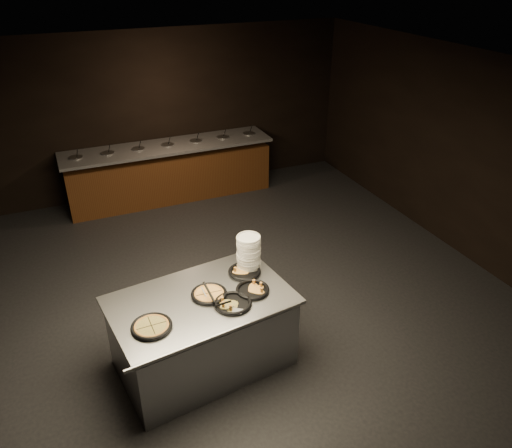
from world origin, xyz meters
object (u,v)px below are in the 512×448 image
Objects in this scene: serving_counter at (203,333)px; pan_veggie_whole at (152,326)px; plate_stack at (249,252)px; pan_cheese_whole at (209,294)px.

pan_veggie_whole reaches higher than serving_counter.
pan_cheese_whole is at bearing -150.59° from plate_stack.
plate_stack is (0.68, 0.35, 0.65)m from serving_counter.
pan_cheese_whole is (0.66, 0.27, -0.00)m from pan_veggie_whole.
plate_stack reaches higher than pan_veggie_whole.
plate_stack is 1.39m from pan_veggie_whole.
pan_cheese_whole is at bearing 22.10° from pan_veggie_whole.
serving_counter is at bearing -166.60° from pan_cheese_whole.
serving_counter is 4.99× the size of pan_veggie_whole.
serving_counter is 1.01m from plate_stack.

